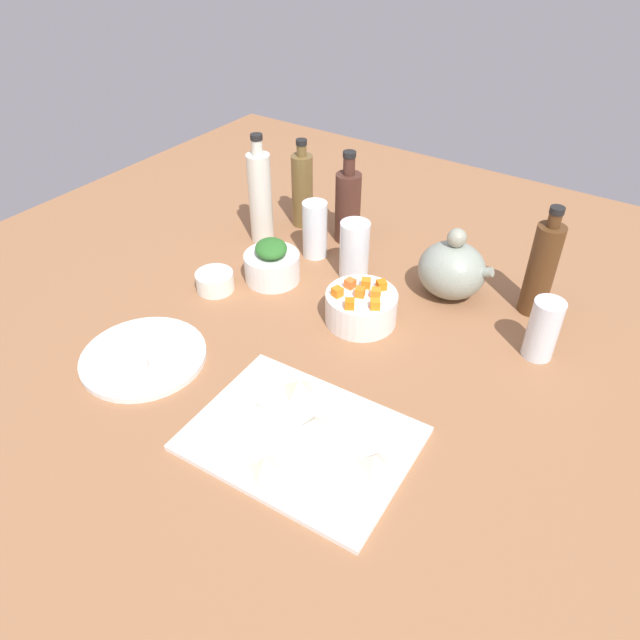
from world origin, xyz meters
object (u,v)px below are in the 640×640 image
teapot (452,269)px  bottle_3 (302,189)px  drinking_glass_0 (354,250)px  drinking_glass_2 (543,329)px  cutting_board (301,439)px  drinking_glass_1 (315,230)px  bottle_0 (348,205)px  bowl_carrots (361,307)px  bowl_small_side (215,281)px  plate_tofu (144,357)px  bottle_1 (260,197)px  bowl_greens (272,267)px  bottle_2 (542,268)px

teapot → bottle_3: (-43.76, 8.17, 3.29)cm
drinking_glass_0 → drinking_glass_2: drinking_glass_0 is taller
cutting_board → drinking_glass_1: size_ratio=2.58×
cutting_board → bottle_0: bottle_0 is taller
bowl_carrots → bowl_small_side: (-31.50, -7.98, -1.18)cm
plate_tofu → bottle_1: 49.39cm
bowl_carrots → bottle_1: (-36.53, 14.70, 8.08)cm
bottle_0 → bottle_3: (-13.44, 0.41, 0.40)cm
cutting_board → teapot: bearing=87.3°
bowl_small_side → drinking_glass_2: 66.44cm
bowl_small_side → drinking_glass_1: 26.07cm
plate_tofu → bottle_0: bearing=82.8°
bowl_greens → bowl_small_side: bearing=-127.6°
bowl_small_side → cutting_board: bearing=-31.2°
teapot → drinking_glass_0: (-20.57, -5.06, 0.27)cm
bowl_carrots → teapot: 21.54cm
drinking_glass_1 → bottle_1: bearing=-175.5°
plate_tofu → bowl_small_side: bearing=100.4°
bowl_greens → plate_tofu: bearing=-95.3°
drinking_glass_0 → bowl_carrots: bearing=-53.6°
plate_tofu → bottle_2: (54.08, 55.19, 9.52)cm
teapot → cutting_board: bearing=-92.7°
plate_tofu → drinking_glass_1: drinking_glass_1 is taller
bowl_carrots → bottle_2: 35.96cm
cutting_board → teapot: (2.38, 50.57, 5.72)cm
drinking_glass_2 → bowl_carrots: bearing=-163.8°
bottle_3 → bowl_carrots: bearing=-38.8°
teapot → drinking_glass_0: bearing=-166.2°
drinking_glass_2 → bottle_2: bearing=112.3°
bowl_carrots → bottle_3: (-33.04, 26.60, 6.29)cm
bowl_small_side → bottle_1: size_ratio=0.31×
teapot → bottle_3: bottle_3 is taller
bowl_carrots → bottle_0: (-19.59, 26.19, 5.88)cm
bottle_2 → drinking_glass_1: bottle_2 is taller
cutting_board → bottle_0: 65.25cm
plate_tofu → bowl_small_side: size_ratio=2.84×
cutting_board → bottle_3: bottle_3 is taller
bottle_1 → drinking_glass_1: 15.38cm
bottle_0 → bottle_2: size_ratio=0.95×
bottle_3 → drinking_glass_1: size_ratio=1.66×
bottle_1 → bottle_2: size_ratio=1.12×
bottle_1 → drinking_glass_1: bottle_1 is taller
bottle_3 → drinking_glass_0: 26.86cm
bottle_1 → drinking_glass_2: 69.43cm
teapot → bottle_2: size_ratio=0.68×
cutting_board → bowl_small_side: 46.61cm
cutting_board → drinking_glass_2: drinking_glass_2 is taller
drinking_glass_1 → cutting_board: bearing=-57.7°
bowl_carrots → bottle_2: bottle_2 is taller
bottle_0 → bottle_2: bottle_2 is taller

